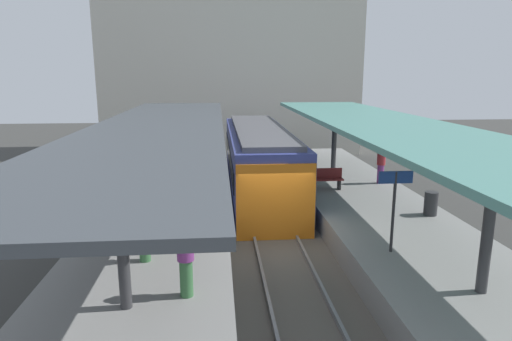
{
  "coord_description": "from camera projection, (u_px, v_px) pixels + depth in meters",
  "views": [
    {
      "loc": [
        -1.87,
        -13.31,
        5.67
      ],
      "look_at": [
        -0.29,
        4.87,
        1.66
      ],
      "focal_mm": 30.98,
      "sensor_mm": 36.0,
      "label": 1
    }
  ],
  "objects": [
    {
      "name": "platform_sign",
      "position": [
        395.0,
        193.0,
        11.49
      ],
      "size": [
        0.9,
        0.08,
        2.21
      ],
      "color": "#262628",
      "rests_on": "platform_right"
    },
    {
      "name": "canopy_left",
      "position": [
        159.0,
        127.0,
        14.52
      ],
      "size": [
        4.18,
        21.0,
        3.06
      ],
      "color": "#333335",
      "rests_on": "platform_left"
    },
    {
      "name": "passenger_far_end",
      "position": [
        186.0,
        259.0,
        9.31
      ],
      "size": [
        0.36,
        0.36,
        1.63
      ],
      "color": "#386B3D",
      "rests_on": "platform_left"
    },
    {
      "name": "commuter_train",
      "position": [
        259.0,
        161.0,
        20.36
      ],
      "size": [
        2.78,
        12.03,
        3.1
      ],
      "color": "#38428C",
      "rests_on": "track_ballast"
    },
    {
      "name": "ground_plane",
      "position": [
        278.0,
        252.0,
        14.32
      ],
      "size": [
        80.0,
        80.0,
        0.0
      ],
      "primitive_type": "plane",
      "color": "#383835"
    },
    {
      "name": "platform_right",
      "position": [
        392.0,
        234.0,
        14.54
      ],
      "size": [
        4.4,
        28.0,
        1.0
      ],
      "primitive_type": "cube",
      "color": "gray",
      "rests_on": "ground_plane"
    },
    {
      "name": "platform_left",
      "position": [
        159.0,
        241.0,
        13.89
      ],
      "size": [
        4.4,
        28.0,
        1.0
      ],
      "primitive_type": "cube",
      "color": "gray",
      "rests_on": "ground_plane"
    },
    {
      "name": "rail_near_side",
      "position": [
        256.0,
        245.0,
        14.2
      ],
      "size": [
        0.08,
        28.0,
        0.14
      ],
      "primitive_type": "cube",
      "color": "slate",
      "rests_on": "track_ballast"
    },
    {
      "name": "platform_bench",
      "position": [
        326.0,
        178.0,
        18.16
      ],
      "size": [
        1.4,
        0.41,
        0.86
      ],
      "color": "black",
      "rests_on": "platform_right"
    },
    {
      "name": "track_ballast",
      "position": [
        278.0,
        249.0,
        14.3
      ],
      "size": [
        3.2,
        28.0,
        0.2
      ],
      "primitive_type": "cube",
      "color": "#59544C",
      "rests_on": "ground_plane"
    },
    {
      "name": "passenger_near_bench",
      "position": [
        144.0,
        230.0,
        11.08
      ],
      "size": [
        0.36,
        0.36,
        1.62
      ],
      "color": "#386B3D",
      "rests_on": "platform_left"
    },
    {
      "name": "passenger_mid_platform",
      "position": [
        381.0,
        164.0,
        19.06
      ],
      "size": [
        0.36,
        0.36,
        1.66
      ],
      "color": "#7A337A",
      "rests_on": "platform_right"
    },
    {
      "name": "rail_far_side",
      "position": [
        300.0,
        244.0,
        14.33
      ],
      "size": [
        0.08,
        28.0,
        0.14
      ],
      "primitive_type": "cube",
      "color": "slate",
      "rests_on": "track_ballast"
    },
    {
      "name": "canopy_right",
      "position": [
        383.0,
        125.0,
        15.16
      ],
      "size": [
        4.18,
        21.0,
        3.07
      ],
      "color": "#333335",
      "rests_on": "platform_right"
    },
    {
      "name": "station_building_backdrop",
      "position": [
        231.0,
        76.0,
        32.53
      ],
      "size": [
        18.0,
        6.0,
        11.0
      ],
      "primitive_type": "cube",
      "color": "beige",
      "rests_on": "ground_plane"
    },
    {
      "name": "litter_bin",
      "position": [
        431.0,
        203.0,
        14.84
      ],
      "size": [
        0.44,
        0.44,
        0.8
      ],
      "primitive_type": "cylinder",
      "color": "#2D2D30",
      "rests_on": "platform_right"
    }
  ]
}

